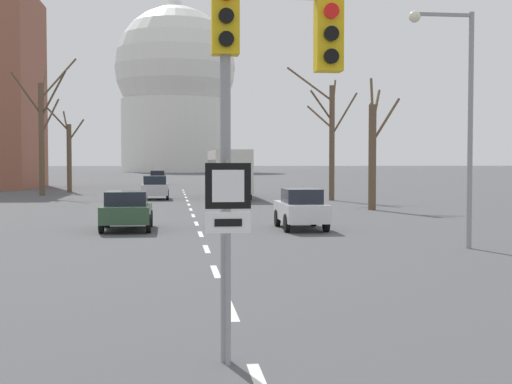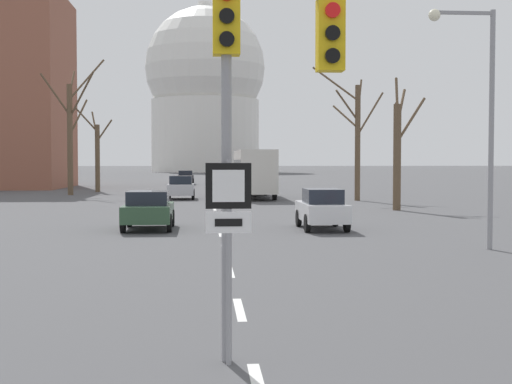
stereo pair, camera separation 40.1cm
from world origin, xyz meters
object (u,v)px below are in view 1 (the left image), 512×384
at_px(traffic_signal_centre_tall, 261,70).
at_px(street_lamp_right, 458,102).
at_px(sedan_far_left, 155,187).
at_px(route_sign_post, 228,225).
at_px(city_bus, 228,170).
at_px(sedan_near_right, 158,177).
at_px(sedan_far_right, 301,208).
at_px(sedan_near_left, 127,210).
at_px(sedan_mid_centre, 229,182).

distance_m(traffic_signal_centre_tall, street_lamp_right, 13.81).
height_order(traffic_signal_centre_tall, sedan_far_left, traffic_signal_centre_tall).
distance_m(route_sign_post, city_bus, 43.10).
height_order(sedan_near_right, sedan_far_left, sedan_far_left).
bearing_deg(street_lamp_right, sedan_far_right, 118.38).
bearing_deg(city_bus, sedan_near_left, -103.77).
bearing_deg(route_sign_post, street_lamp_right, 55.73).
bearing_deg(route_sign_post, sedan_mid_centre, 85.39).
xyz_separation_m(sedan_near_right, sedan_far_left, (0.44, -32.31, 0.01)).
height_order(sedan_mid_centre, sedan_far_left, sedan_far_left).
distance_m(route_sign_post, sedan_near_right, 73.75).
xyz_separation_m(sedan_mid_centre, sedan_far_left, (-6.40, -14.48, 0.03)).
bearing_deg(route_sign_post, traffic_signal_centre_tall, 22.13).
bearing_deg(sedan_far_right, route_sign_post, -103.27).
height_order(traffic_signal_centre_tall, sedan_mid_centre, traffic_signal_centre_tall).
bearing_deg(sedan_near_left, sedan_near_right, 89.85).
height_order(sedan_near_right, sedan_mid_centre, sedan_near_right).
bearing_deg(city_bus, sedan_near_right, 100.60).
height_order(route_sign_post, sedan_mid_centre, route_sign_post).
xyz_separation_m(street_lamp_right, sedan_near_left, (-10.48, 7.16, -3.72)).
relative_size(street_lamp_right, sedan_near_left, 1.86).
bearing_deg(sedan_far_left, traffic_signal_centre_tall, -86.74).
height_order(route_sign_post, street_lamp_right, street_lamp_right).
height_order(sedan_far_left, sedan_far_right, sedan_far_left).
bearing_deg(route_sign_post, sedan_far_left, 92.61).
distance_m(route_sign_post, sedan_mid_centre, 56.07).
relative_size(sedan_near_left, sedan_far_right, 0.99).
bearing_deg(street_lamp_right, sedan_near_left, 145.66).
bearing_deg(sedan_far_right, city_bus, 92.20).
bearing_deg(traffic_signal_centre_tall, sedan_near_left, 98.92).
distance_m(traffic_signal_centre_tall, route_sign_post, 2.10).
height_order(street_lamp_right, sedan_far_left, street_lamp_right).
height_order(sedan_near_right, city_bus, city_bus).
relative_size(sedan_mid_centre, city_bus, 0.36).
relative_size(sedan_mid_centre, sedan_far_right, 0.98).
height_order(traffic_signal_centre_tall, route_sign_post, traffic_signal_centre_tall).
height_order(traffic_signal_centre_tall, sedan_near_right, traffic_signal_centre_tall).
bearing_deg(city_bus, sedan_far_left, -163.52).
height_order(route_sign_post, city_bus, city_bus).
distance_m(sedan_mid_centre, city_bus, 13.01).
distance_m(street_lamp_right, sedan_far_right, 8.51).
relative_size(street_lamp_right, city_bus, 0.67).
xyz_separation_m(route_sign_post, street_lamp_right, (8.00, 11.74, 2.66)).
bearing_deg(city_bus, sedan_far_right, -87.80).
bearing_deg(street_lamp_right, traffic_signal_centre_tall, -123.12).
bearing_deg(sedan_near_right, sedan_mid_centre, -69.01).
xyz_separation_m(sedan_near_left, sedan_mid_centre, (6.98, 36.98, 0.02)).
bearing_deg(sedan_far_left, city_bus, 16.48).
height_order(street_lamp_right, sedan_far_right, street_lamp_right).
bearing_deg(city_bus, route_sign_post, -94.55).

